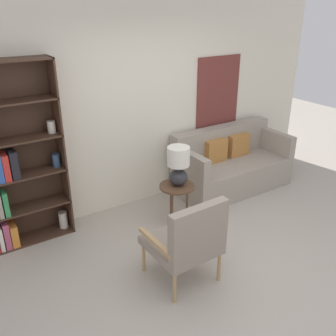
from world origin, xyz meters
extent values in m
plane|color=#B2A899|center=(0.00, 0.00, 0.00)|extent=(14.00, 14.00, 0.00)
cube|color=silver|center=(0.00, 2.03, 1.35)|extent=(6.40, 0.06, 2.70)
cube|color=brown|center=(1.48, 1.99, 1.41)|extent=(0.78, 0.02, 1.03)
cube|color=#422B1E|center=(-1.00, 1.85, 1.06)|extent=(0.02, 0.30, 2.12)
cube|color=#422B1E|center=(-1.51, 1.85, 0.01)|extent=(1.04, 0.30, 0.02)
cube|color=#422B1E|center=(-1.51, 2.00, 1.06)|extent=(1.04, 0.01, 2.12)
cube|color=#422B1E|center=(-1.51, 1.85, 0.43)|extent=(1.04, 0.30, 0.02)
cube|color=silver|center=(-1.83, 1.82, 0.17)|extent=(0.04, 0.23, 0.29)
cube|color=#B24C6B|center=(-1.76, 1.83, 0.18)|extent=(0.06, 0.24, 0.33)
cube|color=orange|center=(-1.68, 1.82, 0.15)|extent=(0.08, 0.22, 0.27)
cylinder|color=beige|center=(-1.08, 1.85, 0.13)|extent=(0.11, 0.11, 0.22)
cube|color=#422B1E|center=(-1.51, 1.85, 0.85)|extent=(1.04, 0.30, 0.02)
cube|color=#338C4C|center=(-1.71, 1.80, 0.58)|extent=(0.05, 0.18, 0.29)
cube|color=#422B1E|center=(-1.51, 1.85, 1.27)|extent=(1.04, 0.30, 0.02)
cube|color=red|center=(-1.63, 1.82, 1.01)|extent=(0.07, 0.22, 0.30)
cube|color=black|center=(-1.55, 1.80, 1.02)|extent=(0.08, 0.18, 0.32)
cylinder|color=#334C6B|center=(-1.07, 1.85, 0.94)|extent=(0.09, 0.09, 0.16)
cube|color=#422B1E|center=(-1.51, 1.85, 1.69)|extent=(1.04, 0.30, 0.02)
cylinder|color=beige|center=(-1.07, 1.85, 1.35)|extent=(0.09, 0.09, 0.14)
cylinder|color=tan|center=(-0.07, 0.61, 0.17)|extent=(0.04, 0.04, 0.35)
cylinder|color=tan|center=(-0.63, 0.59, 0.17)|extent=(0.04, 0.04, 0.35)
cylinder|color=tan|center=(-0.06, 0.04, 0.17)|extent=(0.04, 0.04, 0.35)
cylinder|color=tan|center=(-0.61, 0.03, 0.17)|extent=(0.04, 0.04, 0.35)
cube|color=gray|center=(-0.34, 0.32, 0.39)|extent=(0.65, 0.66, 0.08)
cube|color=gray|center=(-0.34, 0.04, 0.69)|extent=(0.64, 0.11, 0.53)
cube|color=tan|center=(-0.05, 0.32, 0.53)|extent=(0.06, 0.58, 0.04)
cube|color=tan|center=(-0.64, 0.31, 0.53)|extent=(0.06, 0.58, 0.04)
cube|color=#9E9384|center=(1.48, 1.55, 0.22)|extent=(1.77, 0.80, 0.44)
cube|color=#9E9384|center=(1.48, 1.85, 0.68)|extent=(1.77, 0.20, 0.48)
cube|color=#9E9384|center=(0.65, 1.55, 0.60)|extent=(0.12, 0.80, 0.33)
cube|color=#9E9384|center=(2.30, 1.55, 0.60)|extent=(0.12, 0.80, 0.33)
cube|color=#B27538|center=(1.25, 1.70, 0.61)|extent=(0.36, 0.12, 0.34)
cube|color=#B27538|center=(1.70, 1.70, 0.61)|extent=(0.36, 0.12, 0.34)
cylinder|color=brown|center=(0.20, 1.19, 0.52)|extent=(0.44, 0.44, 0.02)
cylinder|color=brown|center=(0.20, 1.32, 0.26)|extent=(0.03, 0.03, 0.51)
cylinder|color=brown|center=(0.09, 1.13, 0.26)|extent=(0.03, 0.03, 0.51)
cylinder|color=brown|center=(0.32, 1.13, 0.26)|extent=(0.03, 0.03, 0.51)
ellipsoid|color=#2D2D33|center=(0.23, 1.20, 0.64)|extent=(0.24, 0.24, 0.21)
cylinder|color=tan|center=(0.23, 1.20, 0.77)|extent=(0.02, 0.02, 0.06)
cylinder|color=white|center=(0.23, 1.20, 0.92)|extent=(0.28, 0.28, 0.24)
camera|label=1|loc=(-2.17, -2.25, 2.64)|focal=40.00mm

